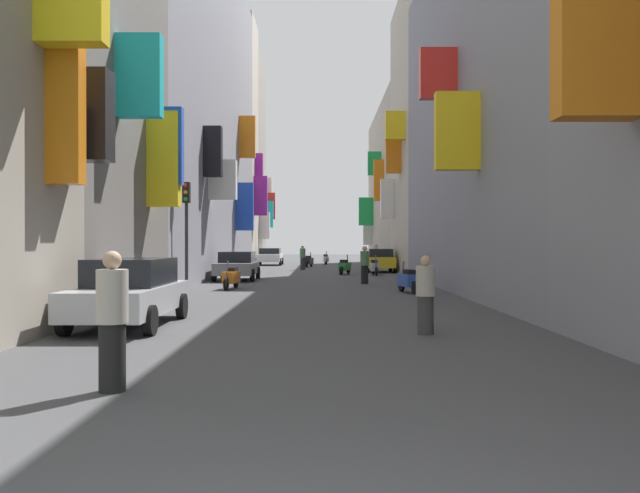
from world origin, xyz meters
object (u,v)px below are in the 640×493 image
object	(u,v)px
scooter_orange	(230,277)
pedestrian_far_away	(110,321)
parked_car_yellow	(378,260)
scooter_green	(343,266)
parked_car_white	(268,256)
pedestrian_near_right	(301,258)
pedestrian_mid_street	(363,265)
parked_car_grey	(235,265)
traffic_light_near_corner	(185,217)
pedestrian_crossing	(424,295)
scooter_blue	(406,280)
pedestrian_near_left	(374,257)
parked_car_silver	(128,291)
scooter_white	(324,259)
scooter_silver	(373,267)
scooter_black	(307,261)

from	to	relation	value
scooter_orange	pedestrian_far_away	xyz separation A→B (m)	(0.94, -17.33, 0.39)
parked_car_yellow	scooter_green	xyz separation A→B (m)	(-2.28, -3.21, -0.30)
parked_car_white	pedestrian_near_right	world-z (taller)	pedestrian_near_right
scooter_green	pedestrian_mid_street	size ratio (longest dim) A/B	1.13
parked_car_yellow	parked_car_grey	bearing A→B (deg)	-131.27
scooter_green	pedestrian_far_away	world-z (taller)	pedestrian_far_away
pedestrian_far_away	traffic_light_near_corner	size ratio (longest dim) A/B	0.42
traffic_light_near_corner	pedestrian_near_right	bearing A→B (deg)	79.36
scooter_orange	pedestrian_crossing	distance (m)	13.62
scooter_blue	pedestrian_crossing	xyz separation A→B (m)	(-1.10, -10.53, 0.31)
pedestrian_near_right	scooter_green	bearing A→B (deg)	-67.65
pedestrian_near_left	pedestrian_mid_street	world-z (taller)	pedestrian_near_left
scooter_orange	pedestrian_near_right	distance (m)	18.19
parked_car_white	pedestrian_near_left	xyz separation A→B (m)	(7.94, -8.39, 0.14)
scooter_orange	pedestrian_near_right	size ratio (longest dim) A/B	1.17
parked_car_yellow	pedestrian_near_left	world-z (taller)	pedestrian_near_left
pedestrian_near_left	parked_car_silver	bearing A→B (deg)	-104.72
scooter_white	traffic_light_near_corner	size ratio (longest dim) A/B	0.48
scooter_silver	parked_car_grey	bearing A→B (deg)	-146.28
scooter_white	scooter_blue	bearing A→B (deg)	-85.01
scooter_black	traffic_light_near_corner	size ratio (longest dim) A/B	0.47
parked_car_grey	traffic_light_near_corner	world-z (taller)	traffic_light_near_corner
scooter_white	traffic_light_near_corner	xyz separation A→B (m)	(-5.35, -30.52, 2.29)
scooter_silver	pedestrian_near_right	bearing A→B (deg)	120.58
scooter_blue	parked_car_grey	bearing A→B (deg)	131.76
scooter_blue	parked_car_white	bearing A→B (deg)	103.83
scooter_white	pedestrian_mid_street	size ratio (longest dim) A/B	1.15
scooter_white	parked_car_grey	bearing A→B (deg)	-101.26
parked_car_yellow	scooter_orange	size ratio (longest dim) A/B	2.02
scooter_black	scooter_orange	bearing A→B (deg)	-96.55
parked_car_white	scooter_orange	distance (m)	27.61
pedestrian_near_left	pedestrian_near_right	size ratio (longest dim) A/B	1.05
scooter_silver	scooter_white	bearing A→B (deg)	98.14
parked_car_white	scooter_blue	size ratio (longest dim) A/B	2.18
scooter_black	parked_car_yellow	bearing A→B (deg)	-60.40
pedestrian_crossing	scooter_white	bearing A→B (deg)	92.21
parked_car_yellow	scooter_green	distance (m)	3.95
parked_car_grey	scooter_orange	size ratio (longest dim) A/B	2.10
scooter_white	scooter_black	xyz separation A→B (m)	(-1.32, -5.91, -0.00)
scooter_white	scooter_blue	distance (m)	30.87
traffic_light_near_corner	pedestrian_near_left	bearing A→B (deg)	67.35
scooter_white	pedestrian_crossing	xyz separation A→B (m)	(1.59, -41.28, 0.31)
parked_car_yellow	pedestrian_near_left	bearing A→B (deg)	87.94
pedestrian_crossing	pedestrian_far_away	size ratio (longest dim) A/B	0.91
pedestrian_near_left	pedestrian_mid_street	xyz separation A→B (m)	(-1.89, -15.97, -0.04)
parked_car_white	scooter_blue	bearing A→B (deg)	-76.17
pedestrian_crossing	parked_car_white	bearing A→B (deg)	98.76
parked_car_silver	traffic_light_near_corner	xyz separation A→B (m)	(-0.74, 9.48, 1.99)
scooter_black	scooter_silver	bearing A→B (deg)	-72.11
parked_car_silver	scooter_blue	distance (m)	11.78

